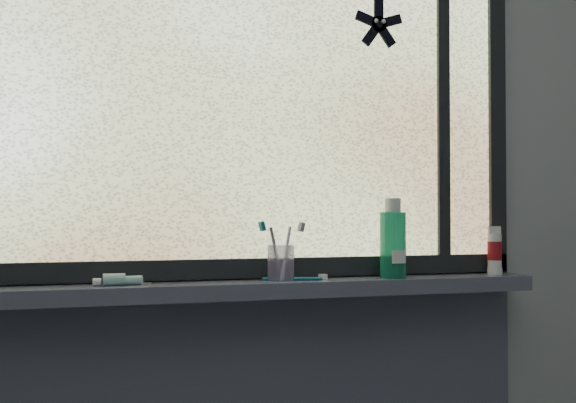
{
  "coord_description": "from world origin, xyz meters",
  "views": [
    {
      "loc": [
        -0.32,
        -0.37,
        1.19
      ],
      "look_at": [
        0.08,
        1.05,
        1.22
      ],
      "focal_mm": 40.0,
      "sensor_mm": 36.0,
      "label": 1
    }
  ],
  "objects": [
    {
      "name": "wall_back",
      "position": [
        0.0,
        1.3,
        1.25
      ],
      "size": [
        3.0,
        0.01,
        2.5
      ],
      "primitive_type": "cube",
      "color": "#9EA3A8",
      "rests_on": "ground"
    },
    {
      "name": "windowsill",
      "position": [
        0.0,
        1.23,
        1.0
      ],
      "size": [
        1.62,
        0.14,
        0.04
      ],
      "primitive_type": "cube",
      "color": "#4A4E62",
      "rests_on": "wall_back"
    },
    {
      "name": "window_pane",
      "position": [
        0.0,
        1.28,
        1.53
      ],
      "size": [
        1.5,
        0.01,
        1.0
      ],
      "primitive_type": "cube",
      "color": "silver",
      "rests_on": "wall_back"
    },
    {
      "name": "frame_bottom",
      "position": [
        0.0,
        1.28,
        1.05
      ],
      "size": [
        1.6,
        0.03,
        0.05
      ],
      "primitive_type": "cube",
      "color": "black",
      "rests_on": "windowsill"
    },
    {
      "name": "frame_right",
      "position": [
        0.78,
        1.28,
        1.53
      ],
      "size": [
        0.05,
        0.03,
        1.1
      ],
      "primitive_type": "cube",
      "color": "black",
      "rests_on": "wall_back"
    },
    {
      "name": "frame_mullion",
      "position": [
        0.6,
        1.28,
        1.53
      ],
      "size": [
        0.03,
        0.03,
        1.0
      ],
      "primitive_type": "cube",
      "color": "black",
      "rests_on": "wall_back"
    },
    {
      "name": "starfish_sticker",
      "position": [
        0.4,
        1.27,
        1.72
      ],
      "size": [
        0.15,
        0.02,
        0.15
      ],
      "primitive_type": null,
      "color": "black",
      "rests_on": "window_pane"
    },
    {
      "name": "toothpaste_tube",
      "position": [
        -0.29,
        1.22,
        1.03
      ],
      "size": [
        0.17,
        0.05,
        0.03
      ],
      "primitive_type": null,
      "rotation": [
        0.0,
        0.0,
        -0.07
      ],
      "color": "white",
      "rests_on": "windowsill"
    },
    {
      "name": "toothbrush_cup",
      "position": [
        0.11,
        1.23,
        1.07
      ],
      "size": [
        0.09,
        0.09,
        0.09
      ],
      "primitive_type": "cylinder",
      "rotation": [
        0.0,
        0.0,
        0.32
      ],
      "color": "#B8A5DB",
      "rests_on": "windowsill"
    },
    {
      "name": "toothbrush_lying",
      "position": [
        0.14,
        1.22,
        1.03
      ],
      "size": [
        0.19,
        0.06,
        0.01
      ],
      "primitive_type": null,
      "rotation": [
        0.0,
        0.0,
        -0.24
      ],
      "color": "#0D6279",
      "rests_on": "windowsill"
    },
    {
      "name": "mouthwash_bottle",
      "position": [
        0.41,
        1.21,
        1.13
      ],
      "size": [
        0.09,
        0.09,
        0.18
      ],
      "primitive_type": "cylinder",
      "rotation": [
        0.0,
        0.0,
        -0.38
      ],
      "color": "#1B8F66",
      "rests_on": "windowsill"
    },
    {
      "name": "cream_tube",
      "position": [
        0.74,
        1.23,
        1.09
      ],
      "size": [
        0.05,
        0.05,
        0.1
      ],
      "primitive_type": "cylinder",
      "rotation": [
        0.0,
        0.0,
        0.33
      ],
      "color": "silver",
      "rests_on": "windowsill"
    }
  ]
}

